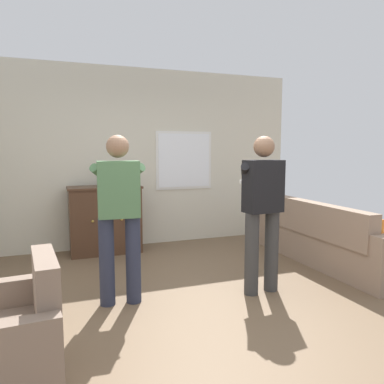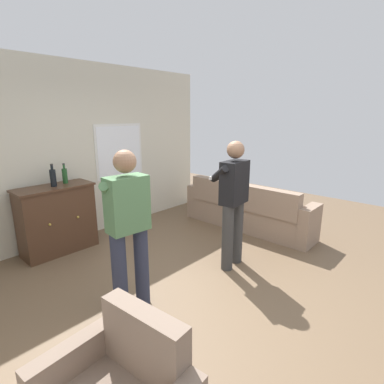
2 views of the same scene
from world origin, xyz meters
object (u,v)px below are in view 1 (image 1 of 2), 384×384
object	(u,v)px
armchair	(11,344)
bottle_wine_green	(105,177)
couch	(321,239)
sideboard_cabinet	(105,220)
person_standing_left	(119,211)
person_standing_right	(262,207)
bottle_liquor_amber	(118,178)

from	to	relation	value
armchair	bottle_wine_green	xyz separation A→B (m)	(1.01, 3.00, 0.84)
couch	armchair	size ratio (longest dim) A/B	2.60
couch	sideboard_cabinet	xyz separation A→B (m)	(-2.64, 1.57, 0.16)
person_standing_left	couch	bearing A→B (deg)	7.36
sideboard_cabinet	person_standing_right	world-z (taller)	person_standing_right
sideboard_cabinet	bottle_wine_green	bearing A→B (deg)	-68.36
armchair	bottle_wine_green	world-z (taller)	bottle_wine_green
person_standing_left	bottle_wine_green	bearing A→B (deg)	86.57
armchair	person_standing_right	size ratio (longest dim) A/B	0.55
person_standing_left	person_standing_right	size ratio (longest dim) A/B	1.00
sideboard_cabinet	bottle_liquor_amber	world-z (taller)	bottle_liquor_amber
armchair	person_standing_right	xyz separation A→B (m)	(2.37, 0.86, 0.65)
couch	bottle_liquor_amber	xyz separation A→B (m)	(-2.43, 1.62, 0.78)
armchair	person_standing_left	world-z (taller)	person_standing_left
couch	sideboard_cabinet	size ratio (longest dim) A/B	2.28
bottle_wine_green	armchair	bearing A→B (deg)	-108.59
armchair	bottle_liquor_amber	world-z (taller)	bottle_liquor_amber
bottle_wine_green	bottle_liquor_amber	world-z (taller)	bottle_wine_green
armchair	bottle_wine_green	distance (m)	3.27
bottle_wine_green	person_standing_left	distance (m)	1.92
bottle_liquor_amber	person_standing_right	bearing A→B (deg)	-62.38
bottle_wine_green	bottle_liquor_amber	bearing A→B (deg)	19.17
person_standing_left	person_standing_right	bearing A→B (deg)	-8.98
person_standing_left	armchair	bearing A→B (deg)	-129.39
bottle_liquor_amber	bottle_wine_green	bearing A→B (deg)	-160.83
armchair	sideboard_cabinet	bearing A→B (deg)	71.56
bottle_wine_green	person_standing_right	distance (m)	2.54
couch	bottle_liquor_amber	size ratio (longest dim) A/B	8.12
armchair	person_standing_left	distance (m)	1.55
bottle_wine_green	person_standing_left	xyz separation A→B (m)	(-0.11, -1.91, -0.19)
bottle_liquor_amber	person_standing_right	world-z (taller)	person_standing_right
couch	sideboard_cabinet	distance (m)	3.07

